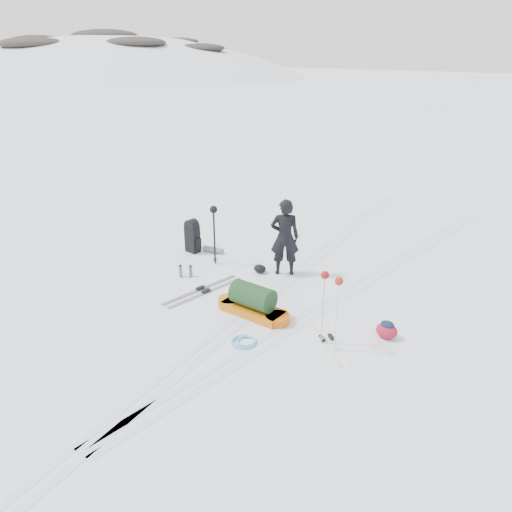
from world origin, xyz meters
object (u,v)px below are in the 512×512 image
object	(u,v)px
pulk_sled	(253,303)
expedition_rucksack	(195,237)
skier	(285,237)
ski_poles_black	(214,217)

from	to	relation	value
pulk_sled	expedition_rucksack	world-z (taller)	expedition_rucksack
pulk_sled	expedition_rucksack	xyz separation A→B (m)	(-3.12, 1.84, 0.16)
skier	ski_poles_black	size ratio (longest dim) A/B	1.23
skier	pulk_sled	world-z (taller)	skier
ski_poles_black	skier	bearing A→B (deg)	-2.81
skier	expedition_rucksack	xyz separation A→B (m)	(-2.62, -0.17, -0.51)
skier	expedition_rucksack	distance (m)	2.68
expedition_rucksack	ski_poles_black	world-z (taller)	ski_poles_black
pulk_sled	ski_poles_black	xyz separation A→B (m)	(-2.21, 1.54, 0.98)
pulk_sled	ski_poles_black	size ratio (longest dim) A/B	1.14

